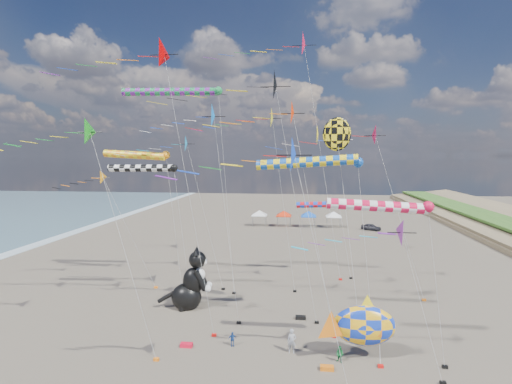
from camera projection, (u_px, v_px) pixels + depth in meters
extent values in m
cone|color=blue|center=(308.00, 154.00, 19.46)|extent=(1.85, 1.98, 2.04)
cylinder|color=#B2B2B2|center=(334.00, 299.00, 19.95)|extent=(2.83, 0.02, 14.48)
cone|color=yellow|center=(274.00, 118.00, 40.90)|extent=(2.13, 2.28, 2.35)
cylinder|color=#B2B2B2|center=(284.00, 206.00, 41.59)|extent=(2.36, 0.02, 18.32)
cube|color=black|center=(295.00, 291.00, 42.27)|extent=(0.36, 0.24, 0.20)
cone|color=purple|center=(405.00, 234.00, 24.62)|extent=(1.85, 1.98, 2.04)
cylinder|color=#B2B2B2|center=(424.00, 310.00, 24.90)|extent=(2.64, 0.02, 9.59)
cube|color=black|center=(443.00, 383.00, 25.16)|extent=(0.36, 0.24, 0.20)
cone|color=orange|center=(119.00, 177.00, 42.89)|extent=(1.55, 1.65, 1.70)
cylinder|color=#B2B2B2|center=(137.00, 233.00, 43.21)|extent=(3.90, 0.02, 12.14)
cube|color=black|center=(156.00, 287.00, 43.52)|extent=(0.36, 0.24, 0.20)
cone|color=#1D82BF|center=(205.00, 143.00, 41.80)|extent=(1.83, 1.96, 2.02)
cylinder|color=#B2B2B2|center=(214.00, 218.00, 42.40)|extent=(1.86, 0.02, 15.70)
cube|color=black|center=(223.00, 289.00, 42.98)|extent=(0.36, 0.24, 0.20)
cone|color=black|center=(295.00, 85.00, 32.75)|extent=(2.61, 2.80, 2.88)
cylinder|color=#B2B2B2|center=(306.00, 207.00, 33.54)|extent=(2.03, 0.02, 20.19)
cube|color=black|center=(317.00, 322.00, 34.33)|extent=(0.36, 0.24, 0.20)
cone|color=#FF3205|center=(295.00, 112.00, 30.48)|extent=(1.95, 2.09, 2.15)
cylinder|color=#B2B2B2|center=(315.00, 227.00, 31.09)|extent=(3.31, 0.02, 17.74)
cube|color=black|center=(334.00, 336.00, 31.68)|extent=(0.36, 0.24, 0.20)
cone|color=blue|center=(220.00, 116.00, 32.86)|extent=(2.04, 2.18, 2.25)
cylinder|color=#B2B2B2|center=(229.00, 222.00, 33.56)|extent=(1.55, 0.02, 17.65)
cube|color=black|center=(239.00, 323.00, 34.26)|extent=(0.36, 0.24, 0.20)
cone|color=#C10D3E|center=(393.00, 135.00, 38.64)|extent=(2.07, 2.22, 2.29)
cylinder|color=#B2B2B2|center=(409.00, 219.00, 39.17)|extent=(3.52, 0.02, 16.39)
cube|color=black|center=(424.00, 300.00, 39.69)|extent=(0.36, 0.24, 0.20)
cone|color=#CA0001|center=(178.00, 55.00, 30.24)|extent=(2.24, 2.40, 2.48)
cylinder|color=#B2B2B2|center=(197.00, 200.00, 31.08)|extent=(2.59, 0.02, 21.99)
cube|color=black|center=(214.00, 335.00, 31.91)|extent=(0.36, 0.24, 0.20)
cone|color=red|center=(319.00, 42.00, 44.25)|extent=(2.82, 3.01, 3.11)
cylinder|color=#B2B2B2|center=(330.00, 164.00, 45.30)|extent=(2.90, 0.02, 27.00)
cube|color=black|center=(341.00, 279.00, 46.33)|extent=(0.36, 0.24, 0.20)
cone|color=#18991B|center=(102.00, 131.00, 27.04)|extent=(1.94, 2.07, 2.14)
cylinder|color=#B2B2B2|center=(130.00, 248.00, 27.57)|extent=(3.45, 0.02, 16.10)
cube|color=black|center=(156.00, 359.00, 28.08)|extent=(0.36, 0.24, 0.20)
cylinder|color=#188740|center=(170.00, 92.00, 40.58)|extent=(9.93, 0.80, 0.80)
sphere|color=#188740|center=(218.00, 91.00, 40.00)|extent=(0.84, 0.84, 0.84)
cylinder|color=#B2B2B2|center=(226.00, 195.00, 40.85)|extent=(1.52, 0.02, 20.89)
cube|color=black|center=(234.00, 293.00, 41.70)|extent=(0.36, 0.24, 0.20)
cylinder|color=orange|center=(134.00, 155.00, 43.46)|extent=(7.10, 0.83, 0.83)
sphere|color=orange|center=(166.00, 155.00, 43.04)|extent=(0.87, 0.87, 0.87)
cylinder|color=#B2B2B2|center=(174.00, 221.00, 43.60)|extent=(1.52, 0.02, 14.49)
cube|color=black|center=(182.00, 285.00, 44.16)|extent=(0.36, 0.24, 0.20)
cylinder|color=#114DB3|center=(306.00, 162.00, 31.04)|extent=(7.85, 0.79, 0.79)
sphere|color=#114DB3|center=(358.00, 162.00, 30.58)|extent=(0.83, 0.83, 0.83)
cylinder|color=#B2B2B2|center=(366.00, 252.00, 31.12)|extent=(1.52, 0.02, 13.90)
cube|color=black|center=(373.00, 336.00, 31.65)|extent=(0.36, 0.24, 0.20)
cylinder|color=black|center=(142.00, 168.00, 37.63)|extent=(6.30, 0.68, 0.68)
sphere|color=black|center=(174.00, 168.00, 37.26)|extent=(0.72, 0.72, 0.72)
cylinder|color=#B2B2B2|center=(183.00, 238.00, 37.77)|extent=(1.52, 0.02, 13.24)
cube|color=black|center=(191.00, 305.00, 38.26)|extent=(0.36, 0.24, 0.20)
cylinder|color=red|center=(377.00, 206.00, 26.66)|extent=(6.61, 0.73, 0.73)
sphere|color=red|center=(428.00, 207.00, 26.27)|extent=(0.77, 0.77, 0.77)
cylinder|color=#B2B2B2|center=(437.00, 289.00, 26.68)|extent=(1.52, 0.02, 11.05)
cube|color=black|center=(445.00, 367.00, 27.08)|extent=(0.36, 0.24, 0.20)
cylinder|color=red|center=(318.00, 205.00, 46.51)|extent=(4.94, 0.69, 0.69)
sphere|color=red|center=(339.00, 205.00, 46.21)|extent=(0.72, 0.72, 0.72)
cylinder|color=#B2B2B2|center=(345.00, 242.00, 46.52)|extent=(1.52, 0.02, 8.73)
cube|color=black|center=(351.00, 278.00, 46.81)|extent=(0.36, 0.24, 0.20)
ellipsoid|color=yellow|center=(337.00, 134.00, 31.44)|extent=(2.20, 0.40, 2.64)
cone|color=yellow|center=(318.00, 134.00, 31.62)|extent=(0.12, 1.80, 1.80)
cylinder|color=#B2B2B2|center=(349.00, 238.00, 31.06)|extent=(2.03, 2.03, 16.10)
cube|color=black|center=(362.00, 342.00, 30.67)|extent=(0.36, 0.24, 0.20)
ellipsoid|color=#1436C4|center=(364.00, 325.00, 28.05)|extent=(4.65, 3.01, 2.88)
cone|color=orange|center=(328.00, 324.00, 28.35)|extent=(2.04, 0.78, 2.11)
cone|color=yellow|center=(367.00, 306.00, 27.90)|extent=(1.49, 0.58, 1.54)
cylinder|color=#B2B2B2|center=(381.00, 350.00, 27.57)|extent=(0.20, 1.04, 2.03)
cube|color=red|center=(381.00, 366.00, 27.16)|extent=(0.36, 0.24, 0.20)
imported|color=#8F929D|center=(292.00, 341.00, 29.16)|extent=(0.66, 0.44, 1.77)
imported|color=#177936|center=(340.00, 354.00, 27.80)|extent=(0.72, 0.68, 1.17)
imported|color=navy|center=(232.00, 339.00, 30.21)|extent=(0.70, 0.48, 1.10)
cube|color=blue|center=(356.00, 309.00, 37.16)|extent=(0.90, 0.44, 0.30)
cube|color=black|center=(301.00, 318.00, 35.22)|extent=(0.90, 0.44, 0.30)
cube|color=red|center=(186.00, 345.00, 30.10)|extent=(0.90, 0.44, 0.30)
cube|color=orange|center=(327.00, 368.00, 26.85)|extent=(0.90, 0.44, 0.30)
cube|color=white|center=(259.00, 215.00, 81.79)|extent=(3.00, 3.00, 0.15)
pyramid|color=white|center=(259.00, 210.00, 81.69)|extent=(4.20, 4.20, 1.00)
cylinder|color=#999999|center=(252.00, 222.00, 80.76)|extent=(0.08, 0.08, 2.20)
cylinder|color=#999999|center=(265.00, 222.00, 80.45)|extent=(0.08, 0.08, 2.20)
cylinder|color=#999999|center=(254.00, 220.00, 83.33)|extent=(0.08, 0.08, 2.20)
cylinder|color=#999999|center=(266.00, 220.00, 83.02)|extent=(0.08, 0.08, 2.20)
cube|color=red|center=(284.00, 216.00, 81.20)|extent=(3.00, 3.00, 0.15)
pyramid|color=red|center=(284.00, 211.00, 81.10)|extent=(4.20, 4.20, 1.00)
cylinder|color=#999999|center=(277.00, 222.00, 80.17)|extent=(0.08, 0.08, 2.20)
cylinder|color=#999999|center=(290.00, 222.00, 79.86)|extent=(0.08, 0.08, 2.20)
cylinder|color=#999999|center=(278.00, 220.00, 82.74)|extent=(0.08, 0.08, 2.20)
cylinder|color=#999999|center=(290.00, 220.00, 82.43)|extent=(0.08, 0.08, 2.20)
cube|color=blue|center=(309.00, 216.00, 80.61)|extent=(3.00, 3.00, 0.15)
pyramid|color=blue|center=(309.00, 211.00, 80.51)|extent=(4.20, 4.20, 1.00)
cylinder|color=#999999|center=(302.00, 223.00, 79.58)|extent=(0.08, 0.08, 2.20)
cylinder|color=#999999|center=(315.00, 223.00, 79.27)|extent=(0.08, 0.08, 2.20)
cylinder|color=#999999|center=(302.00, 221.00, 82.15)|extent=(0.08, 0.08, 2.20)
cylinder|color=#999999|center=(315.00, 221.00, 81.85)|extent=(0.08, 0.08, 2.20)
cube|color=white|center=(334.00, 217.00, 80.02)|extent=(3.00, 3.00, 0.15)
pyramid|color=white|center=(334.00, 211.00, 79.93)|extent=(4.20, 4.20, 1.00)
cylinder|color=#999999|center=(327.00, 223.00, 78.99)|extent=(0.08, 0.08, 2.20)
cylinder|color=#999999|center=(341.00, 223.00, 78.69)|extent=(0.08, 0.08, 2.20)
cylinder|color=#999999|center=(327.00, 221.00, 81.56)|extent=(0.08, 0.08, 2.20)
cylinder|color=#999999|center=(340.00, 221.00, 81.26)|extent=(0.08, 0.08, 2.20)
imported|color=#26262D|center=(371.00, 227.00, 77.36)|extent=(4.04, 3.04, 1.28)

